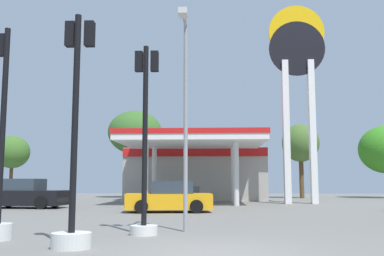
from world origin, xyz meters
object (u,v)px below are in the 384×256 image
at_px(corner_streetlamp, 185,100).
at_px(station_pole_sign, 298,77).
at_px(traffic_signal_1, 0,178).
at_px(tree_2, 215,144).
at_px(car_1, 24,195).
at_px(tree_1, 135,132).
at_px(traffic_signal_2, 74,174).
at_px(tree_3, 301,143).
at_px(traffic_signal_0, 145,159).
at_px(tree_0, 12,152).
at_px(car_2, 169,198).

bearing_deg(corner_streetlamp, station_pole_sign, 68.78).
relative_size(traffic_signal_1, tree_2, 0.87).
distance_m(car_1, traffic_signal_1, 13.76).
xyz_separation_m(traffic_signal_1, tree_1, (-1.70, 28.06, 4.25)).
distance_m(traffic_signal_2, tree_1, 29.84).
distance_m(tree_3, corner_streetlamp, 27.41).
height_order(tree_2, tree_3, tree_3).
bearing_deg(tree_2, traffic_signal_0, -94.24).
relative_size(station_pole_sign, car_1, 2.96).
height_order(traffic_signal_1, traffic_signal_2, traffic_signal_1).
xyz_separation_m(station_pole_sign, traffic_signal_1, (-10.82, -18.24, -6.80)).
height_order(station_pole_sign, car_1, station_pole_sign).
bearing_deg(tree_1, traffic_signal_2, -82.35).
xyz_separation_m(station_pole_sign, tree_1, (-12.52, 9.82, -2.55)).
bearing_deg(tree_0, car_1, -62.54).
xyz_separation_m(traffic_signal_1, tree_2, (5.37, 27.99, 3.18)).
height_order(station_pole_sign, corner_streetlamp, station_pole_sign).
height_order(tree_0, tree_2, tree_2).
distance_m(traffic_signal_2, tree_0, 31.45).
bearing_deg(car_1, traffic_signal_1, -69.05).
bearing_deg(tree_1, car_2, -74.89).
height_order(traffic_signal_1, tree_0, tree_0).
distance_m(traffic_signal_0, tree_3, 28.39).
distance_m(car_2, tree_0, 22.87).
relative_size(traffic_signal_2, tree_3, 0.80).
height_order(traffic_signal_0, tree_3, tree_3).
height_order(car_2, traffic_signal_0, traffic_signal_0).
relative_size(traffic_signal_0, tree_2, 0.85).
distance_m(station_pole_sign, tree_1, 16.12).
relative_size(tree_1, tree_3, 1.20).
xyz_separation_m(traffic_signal_2, corner_streetlamp, (2.20, 3.01, 2.15)).
distance_m(tree_0, corner_streetlamp, 29.88).
xyz_separation_m(car_1, traffic_signal_0, (8.29, -11.61, 1.29)).
height_order(tree_1, tree_2, tree_1).
relative_size(tree_2, tree_3, 0.95).
bearing_deg(traffic_signal_0, traffic_signal_2, -115.29).
relative_size(car_1, tree_1, 0.58).
height_order(traffic_signal_2, tree_0, tree_0).
bearing_deg(car_2, car_1, 160.59).
relative_size(car_1, tree_3, 0.70).
bearing_deg(car_1, station_pole_sign, 18.99).
bearing_deg(tree_2, car_2, -96.93).
height_order(station_pole_sign, car_2, station_pole_sign).
height_order(car_1, corner_streetlamp, corner_streetlamp).
bearing_deg(car_2, tree_3, 61.83).
bearing_deg(traffic_signal_2, tree_0, 117.19).
bearing_deg(traffic_signal_2, tree_1, 97.65).
distance_m(tree_0, tree_3, 24.91).
bearing_deg(tree_2, corner_streetlamp, -92.05).
xyz_separation_m(traffic_signal_1, traffic_signal_2, (2.23, -1.23, 0.08)).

